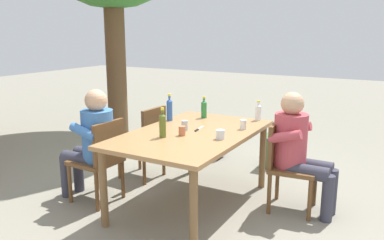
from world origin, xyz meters
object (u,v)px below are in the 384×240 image
(bottle_green, at_px, (204,109))
(bottle_clear, at_px, (258,112))
(bottle_olive, at_px, (163,125))
(chair_far_left, at_px, (101,157))
(chair_far_right, at_px, (146,139))
(cup_steel, at_px, (185,126))
(chair_near_right, at_px, (286,162))
(backpack_by_far_side, at_px, (212,144))
(person_in_white_shirt, at_px, (298,147))
(dining_table, at_px, (192,140))
(cup_white, at_px, (243,125))
(cup_terracotta, at_px, (182,131))
(cup_glass, at_px, (220,135))
(table_knife, at_px, (199,129))
(backpack_by_near_side, at_px, (270,152))
(person_in_plaid_shirt, at_px, (92,140))
(bottle_blue, at_px, (170,109))

(bottle_green, bearing_deg, bottle_clear, -72.69)
(bottle_green, bearing_deg, bottle_olive, -176.52)
(chair_far_left, distance_m, bottle_clear, 1.76)
(chair_far_right, xyz_separation_m, cup_steel, (-0.38, -0.75, 0.33))
(chair_near_right, height_order, backpack_by_far_side, chair_near_right)
(chair_far_right, relative_size, person_in_white_shirt, 0.74)
(dining_table, height_order, person_in_white_shirt, person_in_white_shirt)
(cup_white, relative_size, cup_terracotta, 1.09)
(person_in_white_shirt, height_order, cup_glass, person_in_white_shirt)
(cup_steel, distance_m, cup_terracotta, 0.19)
(person_in_white_shirt, distance_m, backpack_by_far_side, 1.88)
(person_in_white_shirt, bearing_deg, cup_glass, 129.92)
(chair_far_right, bearing_deg, cup_terracotta, -123.92)
(dining_table, bearing_deg, person_in_white_shirt, -67.53)
(chair_near_right, bearing_deg, cup_white, 95.24)
(chair_far_left, relative_size, bottle_clear, 3.91)
(chair_far_right, relative_size, backpack_by_far_side, 2.15)
(chair_near_right, distance_m, person_in_white_shirt, 0.20)
(cup_white, bearing_deg, table_knife, 119.69)
(table_knife, xyz_separation_m, backpack_by_near_side, (1.39, -0.30, -0.57))
(chair_near_right, height_order, cup_terracotta, chair_near_right)
(dining_table, distance_m, person_in_plaid_shirt, 1.03)
(backpack_by_far_side, bearing_deg, dining_table, -161.00)
(person_in_white_shirt, relative_size, bottle_green, 4.77)
(backpack_by_near_side, bearing_deg, table_knife, 167.96)
(chair_near_right, relative_size, chair_far_left, 1.00)
(chair_near_right, distance_m, cup_white, 0.55)
(bottle_blue, bearing_deg, backpack_by_near_side, -32.67)
(dining_table, bearing_deg, person_in_plaid_shirt, 112.47)
(bottle_olive, height_order, table_knife, bottle_olive)
(person_in_plaid_shirt, distance_m, bottle_blue, 0.89)
(chair_far_left, bearing_deg, person_in_plaid_shirt, 88.51)
(chair_far_left, xyz_separation_m, bottle_blue, (0.71, -0.38, 0.41))
(chair_near_right, relative_size, person_in_white_shirt, 0.74)
(cup_white, height_order, backpack_by_near_side, cup_white)
(bottle_olive, bearing_deg, bottle_clear, -25.26)
(cup_terracotta, bearing_deg, table_knife, -4.96)
(bottle_green, xyz_separation_m, cup_glass, (-0.73, -0.55, -0.06))
(person_in_plaid_shirt, distance_m, cup_glass, 1.35)
(dining_table, relative_size, backpack_by_near_side, 4.19)
(chair_near_right, bearing_deg, cup_terracotta, 122.70)
(table_knife, bearing_deg, chair_far_left, 121.38)
(bottle_green, bearing_deg, dining_table, -162.49)
(backpack_by_near_side, bearing_deg, chair_near_right, -154.72)
(chair_far_right, distance_m, bottle_olive, 1.07)
(cup_glass, bearing_deg, cup_white, -5.18)
(dining_table, distance_m, cup_steel, 0.16)
(person_in_white_shirt, xyz_separation_m, backpack_by_near_side, (1.12, 0.64, -0.46))
(table_knife, height_order, backpack_by_near_side, table_knife)
(dining_table, xyz_separation_m, cup_white, (0.34, -0.40, 0.13))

